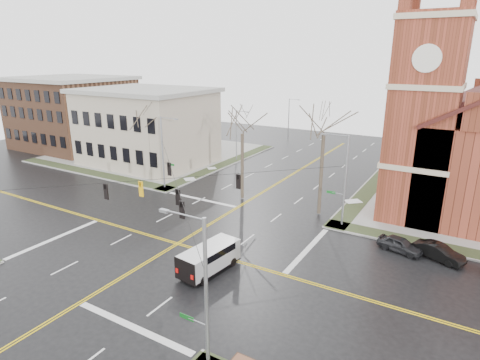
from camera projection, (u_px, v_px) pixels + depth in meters
The scene contains 18 objects.
ground at pixel (178, 244), 36.15m from camera, with size 120.00×120.00×0.00m, color black.
sidewalks at pixel (178, 243), 36.12m from camera, with size 80.00×80.00×0.17m.
road_markings at pixel (178, 244), 36.14m from camera, with size 100.00×100.00×0.01m.
civic_building_a at pixel (147, 128), 61.65m from camera, with size 18.00×14.00×11.00m, color tan.
civic_building_b at pixel (73, 114), 72.91m from camera, with size 18.00×16.00×12.00m, color brown.
signal_pole_ne at pixel (343, 178), 38.56m from camera, with size 2.75×0.22×9.00m.
signal_pole_nw at pixel (164, 151), 49.63m from camera, with size 2.75×0.22×9.00m.
signal_pole_se at pixel (203, 296), 19.71m from camera, with size 2.75×0.22×9.00m.
span_wires at pixel (174, 178), 34.29m from camera, with size 23.02×23.02×0.03m.
traffic_signals at pixel (170, 189), 33.97m from camera, with size 8.21×8.26×1.30m.
streetlight_north_a at pixel (237, 133), 62.97m from camera, with size 2.30×0.20×8.00m.
streetlight_north_b at pixel (289, 117), 79.36m from camera, with size 2.30×0.20×8.00m.
cargo_van at pixel (211, 256), 31.39m from camera, with size 2.75×5.62×2.05m.
parked_car_a at pixel (400, 245), 34.55m from camera, with size 1.54×3.82×1.30m, color black.
parked_car_b at pixel (438, 252), 33.16m from camera, with size 1.43×4.10×1.35m, color black.
tree_nw_far at pixel (149, 123), 51.98m from camera, with size 4.00×4.00×10.75m.
tree_nw_near at pixel (242, 129), 44.98m from camera, with size 4.00×4.00×11.46m.
tree_ne at pixel (324, 129), 40.03m from camera, with size 4.00×4.00×12.69m.
Camera 1 is at (21.63, -25.26, 16.29)m, focal length 30.00 mm.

